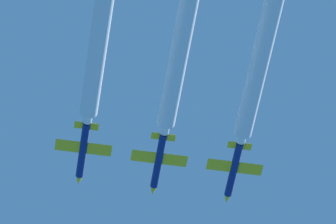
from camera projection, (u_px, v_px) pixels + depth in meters
jet_far_left at (83, 152)px, 187.00m from camera, size 8.72×12.70×3.05m
jet_inner_left at (158, 162)px, 188.29m from camera, size 8.72×12.70×3.05m
jet_center at (234, 171)px, 188.98m from camera, size 8.72×12.70×3.05m
smoke_trail_inner_left at (189, 1)px, 171.07m from camera, size 2.73×47.23×2.73m
smoke_trail_center at (268, 28)px, 173.38m from camera, size 2.73×41.69×2.73m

